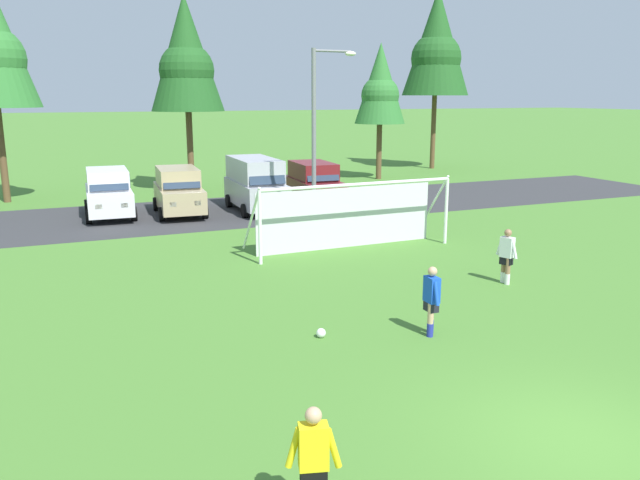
% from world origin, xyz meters
% --- Properties ---
extents(ground_plane, '(400.00, 400.00, 0.00)m').
position_xyz_m(ground_plane, '(0.00, 15.00, 0.00)').
color(ground_plane, '#477A2D').
extents(parking_lot_strip, '(52.00, 8.40, 0.01)m').
position_xyz_m(parking_lot_strip, '(0.00, 22.43, 0.00)').
color(parking_lot_strip, '#333335').
rests_on(parking_lot_strip, ground).
extents(soccer_ball, '(0.22, 0.22, 0.22)m').
position_xyz_m(soccer_ball, '(-2.10, 5.70, 0.11)').
color(soccer_ball, white).
rests_on(soccer_ball, ground).
extents(soccer_goal, '(7.47, 2.14, 2.57)m').
position_xyz_m(soccer_goal, '(2.24, 13.36, 1.29)').
color(soccer_goal, white).
rests_on(soccer_goal, ground).
extents(referee, '(0.71, 0.36, 1.64)m').
position_xyz_m(referee, '(-4.73, -0.23, 0.82)').
color(referee, tan).
rests_on(referee, ground).
extents(player_striker_near, '(0.37, 0.74, 1.64)m').
position_xyz_m(player_striker_near, '(4.61, 7.56, 0.82)').
color(player_striker_near, '#936B4C').
rests_on(player_striker_near, ground).
extents(player_midfield_center, '(0.29, 0.73, 1.64)m').
position_xyz_m(player_midfield_center, '(0.31, 4.88, 0.82)').
color(player_midfield_center, tan).
rests_on(player_midfield_center, ground).
extents(parked_car_slot_far_left, '(2.27, 4.67, 2.16)m').
position_xyz_m(parked_car_slot_far_left, '(-5.20, 23.20, 1.11)').
color(parked_car_slot_far_left, silver).
rests_on(parked_car_slot_far_left, ground).
extents(parked_car_slot_left, '(2.36, 4.71, 2.16)m').
position_xyz_m(parked_car_slot_left, '(-2.14, 22.55, 1.11)').
color(parked_car_slot_left, tan).
rests_on(parked_car_slot_left, ground).
extents(parked_car_slot_center_left, '(2.27, 4.84, 2.52)m').
position_xyz_m(parked_car_slot_center_left, '(1.44, 22.07, 1.34)').
color(parked_car_slot_center_left, '#B2B2BC').
rests_on(parked_car_slot_center_left, ground).
extents(parked_car_slot_center, '(2.34, 4.70, 2.16)m').
position_xyz_m(parked_car_slot_center, '(4.60, 22.40, 1.11)').
color(parked_car_slot_center, maroon).
rests_on(parked_car_slot_center, ground).
extents(tree_center_back, '(4.10, 4.10, 10.93)m').
position_xyz_m(tree_center_back, '(-0.04, 29.87, 7.51)').
color(tree_center_back, brown).
rests_on(tree_center_back, ground).
extents(tree_mid_right, '(3.27, 3.27, 8.72)m').
position_xyz_m(tree_mid_right, '(12.48, 30.28, 5.98)').
color(tree_mid_right, brown).
rests_on(tree_mid_right, ground).
extents(tree_right_edge, '(4.87, 4.87, 12.99)m').
position_xyz_m(tree_right_edge, '(19.18, 34.25, 8.94)').
color(tree_right_edge, brown).
rests_on(tree_right_edge, ground).
extents(street_lamp, '(2.00, 0.32, 7.25)m').
position_xyz_m(street_lamp, '(2.56, 17.01, 3.76)').
color(street_lamp, slate).
rests_on(street_lamp, ground).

